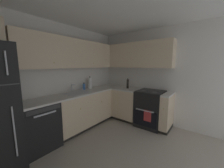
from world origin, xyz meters
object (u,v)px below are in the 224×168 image
dishwasher (38,126)px  paper_towel_roll (90,83)px  oil_bottle (128,84)px  soap_bottle (84,87)px  oven_range (150,108)px

dishwasher → paper_towel_roll: paper_towel_roll is taller
dishwasher → oil_bottle: bearing=-16.8°
dishwasher → soap_bottle: 1.37m
soap_bottle → paper_towel_roll: size_ratio=0.53×
paper_towel_roll → oil_bottle: (0.66, -0.79, -0.02)m
oil_bottle → oven_range: bearing=-88.4°
paper_towel_roll → oil_bottle: bearing=-50.3°
oven_range → soap_bottle: 1.78m
oil_bottle → paper_towel_roll: bearing=129.7°
oven_range → paper_towel_roll: bearing=115.1°
dishwasher → oil_bottle: (2.10, -0.63, 0.59)m
dishwasher → oven_range: (2.12, -1.29, 0.02)m
dishwasher → paper_towel_roll: (1.44, 0.16, 0.61)m
oven_range → oil_bottle: size_ratio=3.82×
oven_range → soap_bottle: size_ratio=5.59×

